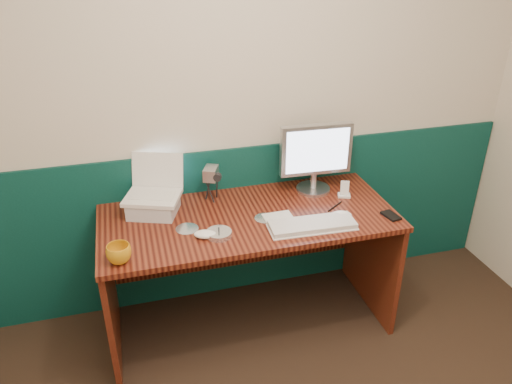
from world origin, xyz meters
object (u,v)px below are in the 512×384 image
object	(u,v)px
desk	(249,272)
monitor	(315,158)
keyboard	(312,225)
mug	(119,254)
camcorder	(211,183)
laptop	(151,179)

from	to	relation	value
desk	monitor	xyz separation A→B (m)	(0.45, 0.19, 0.58)
keyboard	mug	xyz separation A→B (m)	(-0.98, -0.05, 0.03)
mug	camcorder	size ratio (longest dim) A/B	0.54
keyboard	desk	bearing A→B (deg)	146.94
desk	mug	distance (m)	0.85
laptop	mug	size ratio (longest dim) A/B	2.48
monitor	camcorder	size ratio (longest dim) A/B	1.95
laptop	camcorder	bearing A→B (deg)	32.52
desk	monitor	world-z (taller)	monitor
laptop	monitor	world-z (taller)	monitor
monitor	mug	distance (m)	1.23
camcorder	monitor	bearing A→B (deg)	19.40
keyboard	laptop	bearing A→B (deg)	157.14
laptop	mug	xyz separation A→B (m)	(-0.19, -0.42, -0.16)
monitor	mug	bearing A→B (deg)	-155.77
desk	camcorder	bearing A→B (deg)	123.57
laptop	camcorder	distance (m)	0.36
monitor	desk	bearing A→B (deg)	-154.04
camcorder	laptop	bearing A→B (deg)	-144.81
keyboard	mug	distance (m)	0.98
keyboard	camcorder	size ratio (longest dim) A/B	2.09
desk	laptop	world-z (taller)	laptop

